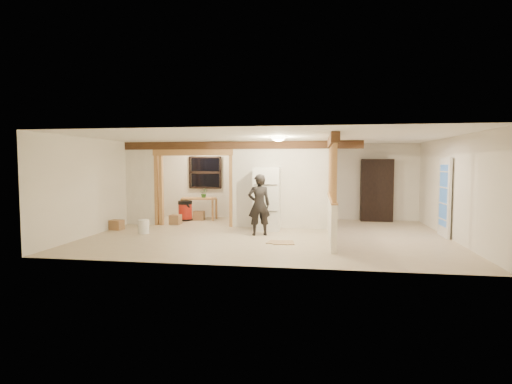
% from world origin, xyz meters
% --- Properties ---
extents(floor, '(9.00, 6.50, 0.01)m').
position_xyz_m(floor, '(0.00, 0.00, -0.01)').
color(floor, '#C0AE8F').
rests_on(floor, ground).
extents(ceiling, '(9.00, 6.50, 0.01)m').
position_xyz_m(ceiling, '(0.00, 0.00, 2.50)').
color(ceiling, white).
extents(wall_back, '(9.00, 0.01, 2.50)m').
position_xyz_m(wall_back, '(0.00, 3.25, 1.25)').
color(wall_back, silver).
rests_on(wall_back, floor).
extents(wall_front, '(9.00, 0.01, 2.50)m').
position_xyz_m(wall_front, '(0.00, -3.25, 1.25)').
color(wall_front, silver).
rests_on(wall_front, floor).
extents(wall_left, '(0.01, 6.50, 2.50)m').
position_xyz_m(wall_left, '(-4.50, 0.00, 1.25)').
color(wall_left, silver).
rests_on(wall_left, floor).
extents(wall_right, '(0.01, 6.50, 2.50)m').
position_xyz_m(wall_right, '(4.50, 0.00, 1.25)').
color(wall_right, silver).
rests_on(wall_right, floor).
extents(partition_left_stub, '(0.90, 0.12, 2.50)m').
position_xyz_m(partition_left_stub, '(-4.05, 1.20, 1.25)').
color(partition_left_stub, white).
rests_on(partition_left_stub, floor).
extents(partition_center, '(2.80, 0.12, 2.50)m').
position_xyz_m(partition_center, '(0.20, 1.20, 1.25)').
color(partition_center, white).
rests_on(partition_center, floor).
extents(doorway_frame, '(2.46, 0.14, 2.20)m').
position_xyz_m(doorway_frame, '(-2.40, 1.20, 1.10)').
color(doorway_frame, tan).
rests_on(doorway_frame, floor).
extents(header_beam_back, '(7.00, 0.18, 0.22)m').
position_xyz_m(header_beam_back, '(-1.00, 1.20, 2.38)').
color(header_beam_back, '#51321C').
rests_on(header_beam_back, ceiling).
extents(header_beam_right, '(0.18, 3.30, 0.22)m').
position_xyz_m(header_beam_right, '(1.60, -0.40, 2.38)').
color(header_beam_right, '#51321C').
rests_on(header_beam_right, ceiling).
extents(pony_wall, '(0.12, 3.20, 1.00)m').
position_xyz_m(pony_wall, '(1.60, -0.40, 0.50)').
color(pony_wall, white).
rests_on(pony_wall, floor).
extents(stud_partition, '(0.14, 3.20, 1.32)m').
position_xyz_m(stud_partition, '(1.60, -0.40, 1.66)').
color(stud_partition, tan).
rests_on(stud_partition, pony_wall).
extents(window_back, '(1.12, 0.10, 1.10)m').
position_xyz_m(window_back, '(-2.60, 3.17, 1.55)').
color(window_back, black).
rests_on(window_back, wall_back).
extents(french_door, '(0.12, 0.86, 2.00)m').
position_xyz_m(french_door, '(4.42, 0.40, 1.00)').
color(french_door, white).
rests_on(french_door, floor).
extents(ceiling_dome_main, '(0.36, 0.36, 0.16)m').
position_xyz_m(ceiling_dome_main, '(0.30, -0.50, 2.48)').
color(ceiling_dome_main, '#FFEABF').
rests_on(ceiling_dome_main, ceiling).
extents(ceiling_dome_util, '(0.32, 0.32, 0.14)m').
position_xyz_m(ceiling_dome_util, '(-2.50, 2.30, 2.48)').
color(ceiling_dome_util, '#FFEABF').
rests_on(ceiling_dome_util, ceiling).
extents(hanging_bulb, '(0.07, 0.07, 0.07)m').
position_xyz_m(hanging_bulb, '(-2.00, 1.60, 2.18)').
color(hanging_bulb, '#FFD88C').
rests_on(hanging_bulb, ceiling).
extents(refrigerator, '(0.72, 0.70, 1.75)m').
position_xyz_m(refrigerator, '(-0.13, 0.79, 0.87)').
color(refrigerator, white).
rests_on(refrigerator, floor).
extents(woman, '(0.67, 0.54, 1.58)m').
position_xyz_m(woman, '(-0.23, -0.10, 0.79)').
color(woman, black).
rests_on(woman, floor).
extents(work_table, '(1.24, 0.80, 0.72)m').
position_xyz_m(work_table, '(-2.64, 2.55, 0.36)').
color(work_table, tan).
rests_on(work_table, floor).
extents(potted_plant, '(0.31, 0.27, 0.31)m').
position_xyz_m(potted_plant, '(-2.48, 2.59, 0.88)').
color(potted_plant, '#2D5926').
rests_on(potted_plant, work_table).
extents(shop_vac, '(0.62, 0.62, 0.65)m').
position_xyz_m(shop_vac, '(-3.00, 2.20, 0.33)').
color(shop_vac, '#B22015').
rests_on(shop_vac, floor).
extents(bookshelf, '(1.00, 0.33, 2.00)m').
position_xyz_m(bookshelf, '(3.13, 3.01, 1.00)').
color(bookshelf, black).
rests_on(bookshelf, floor).
extents(bucket, '(0.37, 0.37, 0.37)m').
position_xyz_m(bucket, '(-3.29, -0.33, 0.18)').
color(bucket, white).
rests_on(bucket, floor).
extents(box_util_a, '(0.35, 0.31, 0.29)m').
position_xyz_m(box_util_a, '(-2.60, 2.38, 0.15)').
color(box_util_a, '#966D48').
rests_on(box_util_a, floor).
extents(box_util_b, '(0.32, 0.32, 0.29)m').
position_xyz_m(box_util_b, '(-3.04, 1.39, 0.14)').
color(box_util_b, '#966D48').
rests_on(box_util_b, floor).
extents(box_front, '(0.37, 0.32, 0.28)m').
position_xyz_m(box_front, '(-4.30, 0.14, 0.14)').
color(box_front, '#966D48').
rests_on(box_front, floor).
extents(floor_panel_near, '(0.56, 0.56, 0.02)m').
position_xyz_m(floor_panel_near, '(0.47, -1.01, 0.01)').
color(floor_panel_near, tan).
rests_on(floor_panel_near, floor).
extents(floor_panel_far, '(0.61, 0.53, 0.02)m').
position_xyz_m(floor_panel_far, '(0.38, -1.01, 0.01)').
color(floor_panel_far, tan).
rests_on(floor_panel_far, floor).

